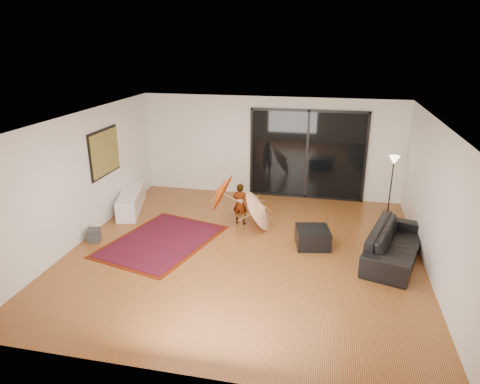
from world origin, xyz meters
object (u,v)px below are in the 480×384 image
(media_console, at_px, (131,200))
(sofa, at_px, (395,244))
(child, at_px, (240,204))
(ottoman, at_px, (313,237))

(media_console, relative_size, sofa, 0.83)
(media_console, xyz_separation_m, child, (2.88, -0.28, 0.24))
(media_console, bearing_deg, sofa, -28.29)
(sofa, relative_size, child, 2.22)
(ottoman, distance_m, child, 1.93)
(media_console, height_order, child, child)
(media_console, distance_m, ottoman, 4.73)
(ottoman, bearing_deg, sofa, -8.27)
(media_console, xyz_separation_m, sofa, (6.20, -1.33, 0.07))
(ottoman, bearing_deg, child, 154.54)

